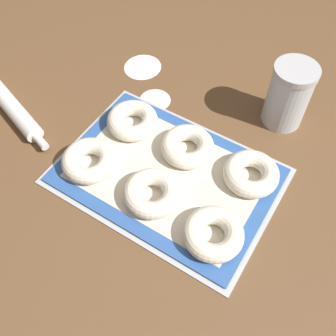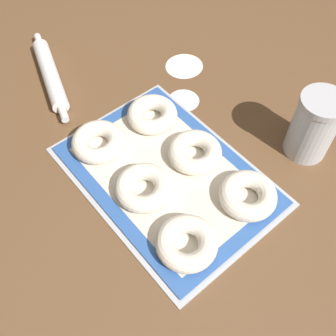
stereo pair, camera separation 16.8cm
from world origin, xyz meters
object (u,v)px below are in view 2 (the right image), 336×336
at_px(baking_tray, 168,175).
at_px(bagel_back_left, 152,115).
at_px(flour_canister, 314,126).
at_px(rolling_pin, 50,74).
at_px(bagel_front_right, 187,243).
at_px(bagel_front_center, 142,186).
at_px(bagel_front_left, 98,142).
at_px(bagel_back_center, 196,153).
at_px(bagel_back_right, 248,195).

xyz_separation_m(baking_tray, bagel_back_left, (-0.16, 0.08, 0.03)).
relative_size(flour_canister, rolling_pin, 0.48).
bearing_deg(bagel_front_right, bagel_front_center, 175.00).
relative_size(bagel_front_right, flour_canister, 0.76).
bearing_deg(bagel_front_center, rolling_pin, 175.94).
distance_m(bagel_front_center, bagel_front_right, 0.17).
bearing_deg(flour_canister, bagel_front_center, -111.72).
height_order(bagel_front_center, bagel_front_right, same).
bearing_deg(baking_tray, bagel_front_left, -154.45).
bearing_deg(bagel_back_center, flour_canister, 57.69).
relative_size(bagel_front_right, rolling_pin, 0.36).
xyz_separation_m(baking_tray, bagel_front_right, (0.17, -0.09, 0.03)).
relative_size(bagel_back_left, bagel_back_right, 1.00).
bearing_deg(bagel_back_center, bagel_front_left, -138.06).
height_order(bagel_front_right, bagel_back_center, same).
bearing_deg(bagel_front_left, bagel_front_right, -1.82).
bearing_deg(bagel_front_center, bagel_back_right, 44.26).
distance_m(baking_tray, flour_canister, 0.37).
relative_size(bagel_front_center, bagel_back_center, 1.00).
xyz_separation_m(bagel_front_center, bagel_back_right, (0.17, 0.17, 0.00)).
height_order(bagel_front_left, bagel_back_right, same).
xyz_separation_m(bagel_front_left, bagel_back_right, (0.35, 0.17, 0.00)).
relative_size(bagel_front_right, bagel_back_left, 1.00).
distance_m(bagel_front_center, bagel_back_right, 0.24).
distance_m(bagel_back_center, rolling_pin, 0.50).
distance_m(bagel_front_right, rolling_pin, 0.65).
distance_m(bagel_front_center, flour_canister, 0.43).
height_order(bagel_back_right, rolling_pin, bagel_back_right).
xyz_separation_m(bagel_back_center, flour_canister, (0.15, 0.24, 0.06)).
xyz_separation_m(bagel_back_center, rolling_pin, (-0.49, -0.13, -0.01)).
bearing_deg(bagel_back_right, bagel_back_center, -176.79).
bearing_deg(rolling_pin, bagel_back_left, 21.08).
bearing_deg(bagel_front_center, bagel_front_right, -5.00).
bearing_deg(bagel_back_center, bagel_back_left, -179.27).
relative_size(bagel_back_left, flour_canister, 0.76).
height_order(flour_canister, rolling_pin, flour_canister).
bearing_deg(bagel_back_right, bagel_back_left, -178.03).
bearing_deg(bagel_back_left, bagel_back_center, 0.73).
distance_m(bagel_front_left, flour_canister, 0.53).
relative_size(bagel_front_center, flour_canister, 0.76).
bearing_deg(bagel_front_right, flour_canister, 91.69).
relative_size(bagel_front_right, bagel_back_right, 1.00).
height_order(bagel_front_left, bagel_back_center, same).
xyz_separation_m(bagel_front_left, bagel_front_right, (0.35, -0.01, 0.00)).
height_order(bagel_front_left, bagel_front_center, same).
bearing_deg(bagel_back_left, flour_canister, 37.14).
bearing_deg(bagel_front_center, bagel_front_left, -178.69).
distance_m(bagel_front_left, rolling_pin, 0.31).
relative_size(baking_tray, bagel_back_left, 3.92).
xyz_separation_m(baking_tray, rolling_pin, (-0.48, -0.04, 0.02)).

